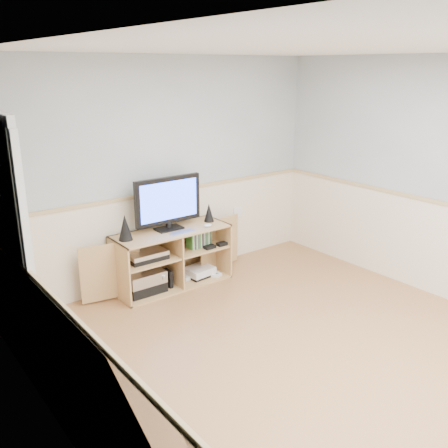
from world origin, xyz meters
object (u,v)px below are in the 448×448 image
(monitor, at_px, (168,202))
(game_consoles, at_px, (198,272))
(media_cabinet, at_px, (170,256))
(keyboard, at_px, (182,232))

(monitor, height_order, game_consoles, monitor)
(monitor, relative_size, game_consoles, 1.75)
(media_cabinet, relative_size, keyboard, 7.47)
(monitor, bearing_deg, game_consoles, -10.14)
(monitor, relative_size, keyboard, 2.88)
(media_cabinet, bearing_deg, keyboard, -76.41)
(media_cabinet, bearing_deg, game_consoles, -11.67)
(monitor, xyz_separation_m, keyboard, (0.05, -0.19, -0.31))
(keyboard, bearing_deg, monitor, 101.23)
(keyboard, height_order, game_consoles, keyboard)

